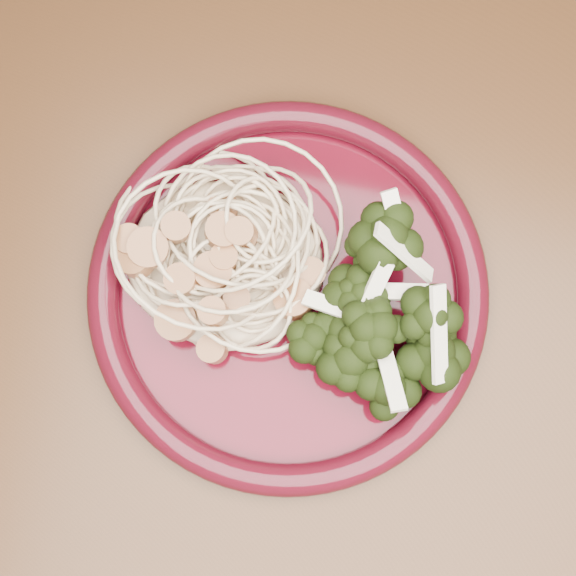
{
  "coord_description": "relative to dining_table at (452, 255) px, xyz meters",
  "views": [
    {
      "loc": [
        -0.1,
        -0.18,
        1.28
      ],
      "look_at": [
        -0.12,
        -0.08,
        0.77
      ],
      "focal_mm": 50.0,
      "sensor_mm": 36.0,
      "label": 1
    }
  ],
  "objects": [
    {
      "name": "scallop_cluster",
      "position": [
        -0.16,
        -0.07,
        0.16
      ],
      "size": [
        0.15,
        0.15,
        0.04
      ],
      "primitive_type": null,
      "rotation": [
        0.0,
        0.0,
        -0.2
      ],
      "color": "#A36C40",
      "rests_on": "spaghetti_pile"
    },
    {
      "name": "broccoli_pile",
      "position": [
        -0.06,
        -0.09,
        0.13
      ],
      "size": [
        0.12,
        0.17,
        0.05
      ],
      "primitive_type": "ellipsoid",
      "rotation": [
        0.0,
        0.0,
        -0.2
      ],
      "color": "black",
      "rests_on": "dinner_plate"
    },
    {
      "name": "dinner_plate",
      "position": [
        -0.12,
        -0.08,
        0.11
      ],
      "size": [
        0.32,
        0.32,
        0.02
      ],
      "rotation": [
        0.0,
        0.0,
        -0.2
      ],
      "color": "#430611",
      "rests_on": "dining_table"
    },
    {
      "name": "onion_garnish",
      "position": [
        -0.06,
        -0.09,
        0.16
      ],
      "size": [
        0.08,
        0.11,
        0.05
      ],
      "primitive_type": null,
      "rotation": [
        0.0,
        0.0,
        -0.2
      ],
      "color": "white",
      "rests_on": "broccoli_pile"
    },
    {
      "name": "spaghetti_pile",
      "position": [
        -0.16,
        -0.07,
        0.12
      ],
      "size": [
        0.15,
        0.14,
        0.03
      ],
      "primitive_type": "ellipsoid",
      "rotation": [
        0.0,
        0.0,
        -0.2
      ],
      "color": "beige",
      "rests_on": "dinner_plate"
    },
    {
      "name": "dining_table",
      "position": [
        0.0,
        0.0,
        0.0
      ],
      "size": [
        1.2,
        0.8,
        0.75
      ],
      "color": "#472814",
      "rests_on": "ground"
    }
  ]
}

